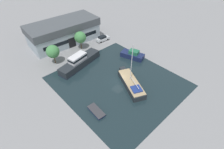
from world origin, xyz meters
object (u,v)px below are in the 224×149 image
(sailboat_moored, at_px, (131,83))
(cabin_boat, at_px, (133,55))
(quay_tree_by_water, at_px, (53,52))
(parked_car, at_px, (103,38))
(motor_cruiser, at_px, (80,61))
(warehouse_building, at_px, (64,32))
(small_dinghy, at_px, (96,111))
(quay_tree_near_building, at_px, (80,37))

(sailboat_moored, height_order, cabin_boat, sailboat_moored)
(cabin_boat, bearing_deg, quay_tree_by_water, 126.52)
(parked_car, xyz_separation_m, motor_cruiser, (-13.79, -6.34, 0.45))
(warehouse_building, distance_m, quay_tree_by_water, 12.48)
(cabin_boat, bearing_deg, sailboat_moored, -157.64)
(quay_tree_by_water, bearing_deg, motor_cruiser, -52.60)
(warehouse_building, height_order, parked_car, warehouse_building)
(warehouse_building, height_order, small_dinghy, warehouse_building)
(small_dinghy, bearing_deg, quay_tree_near_building, 64.70)
(warehouse_building, bearing_deg, sailboat_moored, -86.87)
(warehouse_building, distance_m, parked_car, 12.84)
(warehouse_building, distance_m, motor_cruiser, 15.43)
(warehouse_building, height_order, quay_tree_near_building, warehouse_building)
(quay_tree_by_water, xyz_separation_m, small_dinghy, (-2.57, -21.42, -3.45))
(parked_car, bearing_deg, sailboat_moored, -20.89)
(sailboat_moored, height_order, motor_cruiser, sailboat_moored)
(quay_tree_near_building, xyz_separation_m, parked_car, (8.18, -0.81, -3.00))
(quay_tree_near_building, relative_size, small_dinghy, 1.31)
(quay_tree_near_building, height_order, motor_cruiser, quay_tree_near_building)
(sailboat_moored, bearing_deg, motor_cruiser, 129.96)
(sailboat_moored, bearing_deg, quay_tree_by_water, 136.84)
(cabin_boat, bearing_deg, quay_tree_near_building, 101.31)
(quay_tree_near_building, distance_m, motor_cruiser, 9.44)
(warehouse_building, distance_m, sailboat_moored, 29.91)
(quay_tree_by_water, distance_m, cabin_boat, 22.32)
(small_dinghy, bearing_deg, motor_cruiser, 69.62)
(warehouse_building, relative_size, parked_car, 4.76)
(warehouse_building, relative_size, small_dinghy, 5.32)
(warehouse_building, relative_size, motor_cruiser, 1.68)
(warehouse_building, bearing_deg, motor_cruiser, -103.05)
(motor_cruiser, xyz_separation_m, small_dinghy, (-6.94, -15.70, -1.04))
(warehouse_building, distance_m, small_dinghy, 32.53)
(parked_car, relative_size, sailboat_moored, 0.43)
(parked_car, relative_size, motor_cruiser, 0.35)
(quay_tree_by_water, height_order, sailboat_moored, sailboat_moored)
(quay_tree_by_water, distance_m, motor_cruiser, 7.58)
(quay_tree_by_water, bearing_deg, parked_car, 1.99)
(parked_car, height_order, small_dinghy, parked_car)
(small_dinghy, xyz_separation_m, cabin_boat, (20.49, 8.40, 0.65))
(quay_tree_by_water, relative_size, small_dinghy, 1.28)
(warehouse_building, relative_size, cabin_boat, 3.19)
(quay_tree_near_building, height_order, parked_car, quay_tree_near_building)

